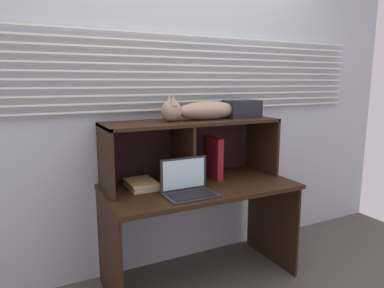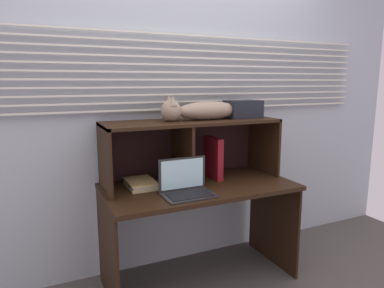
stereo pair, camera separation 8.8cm
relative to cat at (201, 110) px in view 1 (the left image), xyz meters
The scene contains 8 objects.
back_panel_with_blinds 0.27m from the cat, 106.46° to the left, with size 4.40×0.08×2.50m.
desk 0.67m from the cat, 121.44° to the right, with size 1.32×0.68×0.72m.
hutch_shelf_unit 0.22m from the cat, 158.04° to the left, with size 1.27×0.41×0.44m.
cat is the anchor object (origin of this frame).
laptop 0.59m from the cat, 131.13° to the right, with size 0.33×0.22×0.23m.
binder_upright 0.37m from the cat, ahead, with size 0.05×0.23×0.31m, color maroon.
book_stack 0.67m from the cat, behind, with size 0.19×0.27×0.05m.
storage_box 0.35m from the cat, ahead, with size 0.26×0.17×0.13m, color black.
Camera 1 is at (-1.09, -1.88, 1.44)m, focal length 32.21 mm.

